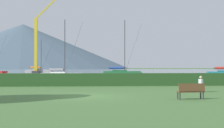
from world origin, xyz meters
name	(u,v)px	position (x,y,z in m)	size (l,w,h in m)	color
ground_plane	(86,96)	(0.00, 0.00, 0.00)	(1000.00, 1000.00, 0.00)	#477038
harbor_water	(90,71)	(0.00, 137.00, 0.00)	(320.00, 246.00, 0.00)	#8C9EA3
hedge_line	(87,80)	(0.00, 11.00, 0.64)	(80.00, 1.20, 1.29)	#284C23
sailboat_slip_1	(39,71)	(-14.50, 69.15, 0.71)	(8.70, 2.87, 9.98)	#9E9EA3
sailboat_slip_3	(62,75)	(-4.13, 28.02, 0.60)	(7.30, 3.60, 9.36)	white
sailboat_slip_4	(122,73)	(6.43, 38.48, 0.69)	(8.33, 2.66, 11.03)	#236B38
park_bench_near_path	(191,90)	(6.26, -2.35, 0.53)	(1.67, 0.65, 0.95)	brown
person_seated_viewer	(201,83)	(8.71, 2.63, 0.69)	(0.36, 0.56, 1.25)	#2D3347
dock_crane	(37,48)	(-14.99, 67.46, 7.25)	(6.94, 2.00, 21.79)	#333338
distant_hill_central_peak	(23,46)	(-79.42, 343.09, 26.19)	(252.11, 252.11, 52.38)	#4C6070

